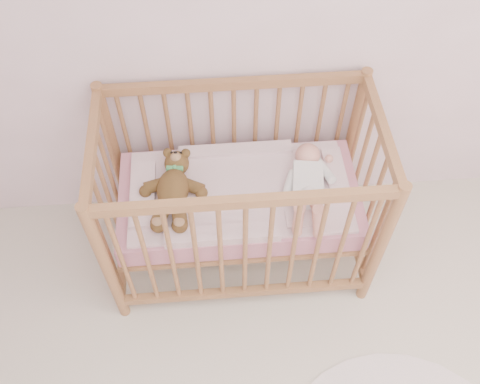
{
  "coord_description": "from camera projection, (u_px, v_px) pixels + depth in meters",
  "views": [
    {
      "loc": [
        -0.45,
        0.0,
        2.72
      ],
      "look_at": [
        -0.33,
        1.55,
        0.62
      ],
      "focal_mm": 40.0,
      "sensor_mm": 36.0,
      "label": 1
    }
  ],
  "objects": [
    {
      "name": "baby",
      "position": [
        308.0,
        181.0,
        2.64
      ],
      "size": [
        0.36,
        0.6,
        0.14
      ],
      "primitive_type": null,
      "rotation": [
        0.0,
        0.0,
        -0.15
      ],
      "color": "white",
      "rests_on": "blanket"
    },
    {
      "name": "crib",
      "position": [
        239.0,
        198.0,
        2.74
      ],
      "size": [
        1.36,
        0.76,
        1.0
      ],
      "primitive_type": null,
      "color": "#A27845",
      "rests_on": "floor"
    },
    {
      "name": "wall_back",
      "position": [
        307.0,
        4.0,
        2.31
      ],
      "size": [
        4.0,
        0.02,
        2.7
      ],
      "primitive_type": "cube",
      "color": "white",
      "rests_on": "floor"
    },
    {
      "name": "blanket",
      "position": [
        239.0,
        191.0,
        2.69
      ],
      "size": [
        1.1,
        0.58,
        0.06
      ],
      "primitive_type": null,
      "color": "pink",
      "rests_on": "mattress"
    },
    {
      "name": "teddy_bear",
      "position": [
        173.0,
        188.0,
        2.6
      ],
      "size": [
        0.4,
        0.53,
        0.14
      ],
      "primitive_type": null,
      "rotation": [
        0.0,
        0.0,
        -0.11
      ],
      "color": "brown",
      "rests_on": "blanket"
    },
    {
      "name": "mattress",
      "position": [
        239.0,
        200.0,
        2.75
      ],
      "size": [
        1.22,
        0.62,
        0.13
      ],
      "primitive_type": "cube",
      "color": "#CB7E92",
      "rests_on": "crib"
    }
  ]
}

